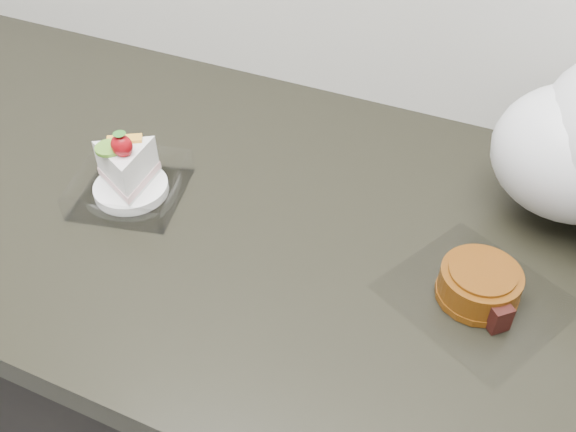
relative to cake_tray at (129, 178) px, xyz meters
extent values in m
cube|color=black|center=(0.17, 0.04, -0.50)|extent=(2.00, 0.60, 0.86)
cube|color=black|center=(0.17, 0.04, -0.05)|extent=(2.04, 0.64, 0.04)
cube|color=white|center=(0.00, 0.00, -0.03)|extent=(0.16, 0.16, 0.00)
cylinder|color=white|center=(0.00, 0.00, -0.02)|extent=(0.10, 0.10, 0.01)
ellipsoid|color=#B10B16|center=(0.01, -0.01, 0.06)|extent=(0.03, 0.02, 0.03)
cone|color=#2D7223|center=(0.01, -0.01, 0.07)|extent=(0.02, 0.02, 0.01)
cylinder|color=#68AD32|center=(-0.01, -0.01, 0.05)|extent=(0.04, 0.04, 0.00)
cube|color=#F4A42E|center=(-0.01, 0.02, 0.05)|extent=(0.05, 0.04, 0.00)
cube|color=white|center=(0.46, 0.01, -0.03)|extent=(0.24, 0.23, 0.00)
cylinder|color=#66380C|center=(0.46, 0.01, -0.01)|extent=(0.11, 0.11, 0.04)
cylinder|color=#66380C|center=(0.46, 0.01, -0.02)|extent=(0.12, 0.12, 0.01)
cylinder|color=#66380C|center=(0.46, 0.01, 0.01)|extent=(0.09, 0.09, 0.00)
cube|color=black|center=(0.48, -0.02, -0.01)|extent=(0.03, 0.03, 0.03)
ellipsoid|color=silver|center=(0.52, 0.19, 0.07)|extent=(0.24, 0.23, 0.16)
camera|label=1|loc=(0.46, -0.51, 0.53)|focal=40.00mm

